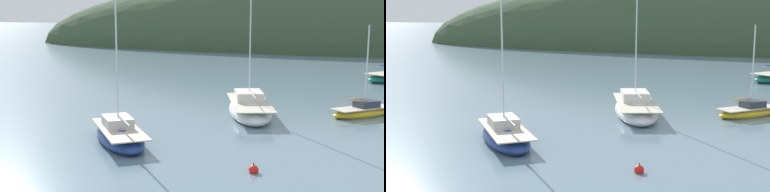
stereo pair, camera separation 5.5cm
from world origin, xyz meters
TOP-DOWN VIEW (x-y plane):
  - sailboat_red_portside at (-1.51, 11.70)m, footprint 5.53×6.40m
  - sailboat_white_near at (10.97, 22.47)m, footprint 4.49×4.32m
  - sailboat_cream_ketch at (3.83, 20.46)m, footprint 4.86×8.29m
  - mooring_buoy_outer at (6.19, 8.67)m, footprint 0.44×0.44m

SIDE VIEW (x-z plane):
  - mooring_buoy_outer at x=6.19m, z-range -0.15..0.39m
  - sailboat_white_near at x=10.97m, z-range -2.75..3.38m
  - sailboat_red_portside at x=-1.51m, z-range -3.79..4.56m
  - sailboat_cream_ketch at x=3.83m, z-range -5.42..6.35m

